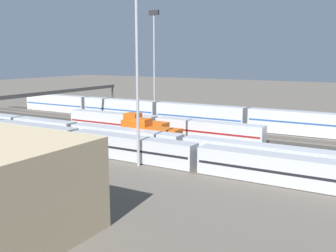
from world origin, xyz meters
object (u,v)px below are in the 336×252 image
train_on_track_0 (200,115)px  train_on_track_3 (157,125)px  train_on_track_4 (144,128)px  light_mast_0 (154,51)px  train_on_track_5 (154,135)px  train_on_track_6 (125,139)px  light_mast_1 (137,52)px  train_on_track_7 (131,148)px  signal_gantry (62,94)px

train_on_track_0 → train_on_track_3: train_on_track_0 is taller
train_on_track_4 → light_mast_0: light_mast_0 is taller
train_on_track_5 → light_mast_0: 37.15m
train_on_track_6 → light_mast_1: (-8.11, 7.41, 15.47)m
train_on_track_4 → light_mast_1: light_mast_1 is taller
train_on_track_3 → light_mast_0: size_ratio=1.66×
train_on_track_7 → light_mast_1: size_ratio=4.36×
train_on_track_5 → train_on_track_3: (5.64, -10.00, -0.16)m
train_on_track_0 → light_mast_0: 21.92m
light_mast_0 → light_mast_1: size_ratio=1.04×
train_on_track_0 → light_mast_0: light_mast_0 is taller
train_on_track_7 → train_on_track_5: size_ratio=11.98×
train_on_track_3 → train_on_track_6: bearing=99.2°
train_on_track_0 → train_on_track_6: train_on_track_0 is taller
train_on_track_5 → train_on_track_4: 7.59m
train_on_track_6 → train_on_track_4: (2.50, -10.00, 0.16)m
train_on_track_0 → train_on_track_3: 15.31m
train_on_track_0 → signal_gantry: (28.37, 17.50, 5.12)m
light_mast_0 → light_mast_1: bearing=119.1°
train_on_track_7 → train_on_track_3: (7.48, -20.00, -0.01)m
signal_gantry → train_on_track_4: bearing=174.4°
train_on_track_3 → light_mast_1: (-10.54, 22.41, 15.47)m
train_on_track_0 → signal_gantry: size_ratio=3.00×
train_on_track_7 → signal_gantry: signal_gantry is taller
light_mast_0 → train_on_track_7: bearing=117.1°
train_on_track_7 → train_on_track_5: bearing=-79.6°
train_on_track_0 → train_on_track_4: (3.07, 20.00, -0.45)m
train_on_track_0 → train_on_track_7: bearing=97.3°
train_on_track_5 → train_on_track_6: (3.20, 5.00, -0.16)m
train_on_track_7 → train_on_track_6: 7.10m
train_on_track_5 → train_on_track_3: train_on_track_5 is taller
train_on_track_7 → signal_gantry: size_ratio=3.00×
train_on_track_4 → train_on_track_5: bearing=138.8°
train_on_track_5 → signal_gantry: size_ratio=0.25×
signal_gantry → light_mast_0: bearing=-122.1°
light_mast_0 → signal_gantry: (13.18, 20.97, -10.30)m
train_on_track_0 → train_on_track_4: 20.24m
light_mast_1 → train_on_track_3: bearing=-64.8°
train_on_track_4 → signal_gantry: signal_gantry is taller
train_on_track_5 → light_mast_0: light_mast_0 is taller
train_on_track_6 → train_on_track_4: train_on_track_4 is taller
light_mast_0 → train_on_track_3: bearing=123.4°
train_on_track_6 → light_mast_0: light_mast_0 is taller
light_mast_1 → signal_gantry: bearing=-29.0°
train_on_track_0 → train_on_track_5: bearing=96.0°
train_on_track_6 → train_on_track_7: bearing=135.2°
train_on_track_0 → light_mast_1: (-7.54, 37.41, 14.86)m
train_on_track_0 → train_on_track_3: (3.00, 15.00, -0.61)m
train_on_track_4 → light_mast_1: bearing=121.4°
train_on_track_5 → light_mast_1: size_ratio=0.36×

